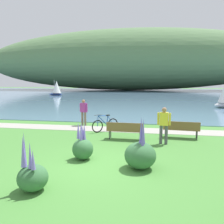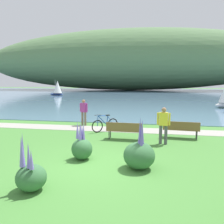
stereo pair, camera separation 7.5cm
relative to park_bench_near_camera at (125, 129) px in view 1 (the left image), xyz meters
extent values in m
plane|color=#478438|center=(-0.57, -3.62, -0.52)|extent=(200.00, 200.00, 0.00)
cube|color=#5B7F9E|center=(-0.57, 44.25, -0.50)|extent=(180.00, 80.00, 0.04)
ellipsoid|color=#567A4C|center=(-6.98, 66.36, 9.51)|extent=(103.28, 28.00, 19.99)
cube|color=#A39E93|center=(-0.57, 2.30, -0.52)|extent=(60.00, 1.50, 0.01)
cube|color=brown|center=(0.00, 0.08, -0.07)|extent=(1.81, 0.53, 0.05)
cube|color=brown|center=(0.00, -0.13, 0.15)|extent=(1.80, 0.09, 0.40)
cylinder|color=#2D2D33|center=(-0.76, 0.27, -0.30)|extent=(0.05, 0.05, 0.45)
cylinder|color=#2D2D33|center=(0.77, 0.22, -0.30)|extent=(0.05, 0.05, 0.45)
cylinder|color=#2D2D33|center=(-0.77, -0.07, -0.30)|extent=(0.05, 0.05, 0.45)
cylinder|color=#2D2D33|center=(0.76, -0.11, -0.30)|extent=(0.05, 0.05, 0.45)
cube|color=brown|center=(2.80, 0.87, -0.07)|extent=(1.83, 0.63, 0.05)
cube|color=brown|center=(2.78, 0.66, 0.15)|extent=(1.80, 0.19, 0.40)
cylinder|color=#2D2D33|center=(2.05, 1.10, -0.30)|extent=(0.05, 0.05, 0.45)
cylinder|color=#2D2D33|center=(3.58, 0.97, -0.30)|extent=(0.05, 0.05, 0.45)
cylinder|color=#2D2D33|center=(2.03, 0.77, -0.30)|extent=(0.05, 0.05, 0.45)
cylinder|color=#2D2D33|center=(3.55, 0.64, -0.30)|extent=(0.05, 0.05, 0.45)
torus|color=black|center=(-1.71, 1.29, -0.16)|extent=(0.56, 0.55, 0.72)
torus|color=black|center=(-0.96, 2.03, -0.16)|extent=(0.56, 0.55, 0.72)
cylinder|color=#1E4CB2|center=(-1.47, 1.53, 0.15)|extent=(0.46, 0.46, 0.61)
cylinder|color=#1E4CB2|center=(-1.44, 1.56, 0.41)|extent=(0.50, 0.49, 0.09)
cylinder|color=#1E4CB2|center=(-1.23, 1.76, 0.12)|extent=(0.12, 0.12, 0.54)
cylinder|color=#1E4CB2|center=(-1.11, 1.88, -0.15)|extent=(0.33, 0.32, 0.05)
cylinder|color=#1E4CB2|center=(-1.08, 1.91, 0.11)|extent=(0.28, 0.28, 0.56)
cylinder|color=#1E4CB2|center=(-1.69, 1.31, 0.14)|extent=(0.09, 0.09, 0.60)
cube|color=black|center=(-1.20, 1.79, 0.42)|extent=(0.24, 0.24, 0.05)
cylinder|color=black|center=(-1.67, 1.33, 0.48)|extent=(0.36, 0.35, 0.02)
cylinder|color=#72604C|center=(-3.22, 3.29, -0.08)|extent=(0.14, 0.14, 0.88)
cylinder|color=#72604C|center=(-2.99, 3.21, -0.08)|extent=(0.14, 0.14, 0.88)
cube|color=#9E338C|center=(-3.11, 3.25, 0.66)|extent=(0.43, 0.33, 0.60)
sphere|color=#9E7051|center=(-3.11, 3.25, 1.08)|extent=(0.22, 0.22, 0.22)
cylinder|color=#9E338C|center=(-3.35, 3.34, 0.66)|extent=(0.09, 0.09, 0.56)
cylinder|color=#9E338C|center=(-2.86, 3.16, 0.66)|extent=(0.09, 0.09, 0.56)
cylinder|color=#4C4C51|center=(1.74, -0.47, -0.08)|extent=(0.14, 0.14, 0.88)
cylinder|color=#4C4C51|center=(1.97, -0.51, -0.08)|extent=(0.14, 0.14, 0.88)
cube|color=yellow|center=(1.86, -0.49, 0.66)|extent=(0.41, 0.28, 0.60)
sphere|color=#9E7051|center=(1.86, -0.49, 1.08)|extent=(0.22, 0.22, 0.22)
cylinder|color=yellow|center=(1.60, -0.45, 0.66)|extent=(0.09, 0.09, 0.56)
cylinder|color=yellow|center=(2.11, -0.53, 0.66)|extent=(0.09, 0.09, 0.56)
ellipsoid|color=#386B3D|center=(0.95, -3.66, -0.08)|extent=(1.05, 1.05, 0.89)
cylinder|color=#386B3D|center=(1.03, -3.73, 0.25)|extent=(0.02, 0.02, 0.12)
cone|color=#6B5BB7|center=(1.03, -3.73, 0.75)|extent=(0.14, 0.14, 0.88)
cylinder|color=#386B3D|center=(0.95, -3.66, 0.25)|extent=(0.02, 0.02, 0.12)
cone|color=#6B5BB7|center=(0.95, -3.66, 0.56)|extent=(0.12, 0.12, 0.51)
cylinder|color=#386B3D|center=(0.96, -3.66, 0.25)|extent=(0.02, 0.02, 0.12)
cone|color=#6B5BB7|center=(0.96, -3.66, 0.78)|extent=(0.12, 0.12, 0.93)
cylinder|color=#386B3D|center=(1.02, -3.84, 0.25)|extent=(0.02, 0.02, 0.12)
cone|color=#6B5BB7|center=(1.02, -3.84, 0.64)|extent=(0.10, 0.10, 0.65)
cylinder|color=#386B3D|center=(0.96, -3.73, 0.25)|extent=(0.02, 0.02, 0.12)
cone|color=#6B5BB7|center=(0.96, -3.73, 0.57)|extent=(0.12, 0.12, 0.53)
ellipsoid|color=#386B3D|center=(-1.76, -5.71, -0.17)|extent=(0.80, 0.80, 0.71)
cylinder|color=#386B3D|center=(-1.93, -5.76, 0.10)|extent=(0.02, 0.02, 0.12)
cone|color=#8470D1|center=(-1.93, -5.76, 0.62)|extent=(0.09, 0.09, 0.92)
cylinder|color=#386B3D|center=(-1.60, -5.94, 0.10)|extent=(0.02, 0.02, 0.12)
cone|color=#8470D1|center=(-1.60, -5.94, 0.42)|extent=(0.12, 0.12, 0.50)
cylinder|color=#386B3D|center=(-1.94, -5.81, 0.10)|extent=(0.02, 0.02, 0.12)
cone|color=#8470D1|center=(-1.94, -5.81, 0.57)|extent=(0.15, 0.15, 0.81)
cylinder|color=#386B3D|center=(-1.72, -5.86, 0.10)|extent=(0.02, 0.02, 0.12)
cone|color=#8470D1|center=(-1.72, -5.86, 0.51)|extent=(0.12, 0.12, 0.68)
ellipsoid|color=#386B3D|center=(-1.19, -3.14, -0.13)|extent=(0.77, 0.77, 0.78)
cylinder|color=#386B3D|center=(-1.19, -3.10, 0.16)|extent=(0.02, 0.02, 0.12)
cone|color=#8470D1|center=(-1.19, -3.10, 0.50)|extent=(0.12, 0.12, 0.54)
cylinder|color=#386B3D|center=(-1.22, -3.23, 0.16)|extent=(0.02, 0.02, 0.12)
cone|color=#8470D1|center=(-1.22, -3.23, 0.56)|extent=(0.10, 0.10, 0.67)
cylinder|color=#386B3D|center=(-1.11, -3.15, 0.16)|extent=(0.02, 0.02, 0.12)
cone|color=#8470D1|center=(-1.11, -3.15, 0.55)|extent=(0.10, 0.10, 0.65)
cylinder|color=#386B3D|center=(-1.21, -3.19, 0.16)|extent=(0.02, 0.02, 0.12)
cone|color=#8470D1|center=(-1.21, -3.19, 0.57)|extent=(0.10, 0.10, 0.68)
cylinder|color=#386B3D|center=(-1.41, -2.98, 0.16)|extent=(0.02, 0.02, 0.12)
cone|color=#8470D1|center=(-1.41, -2.98, 0.54)|extent=(0.14, 0.14, 0.63)
ellipsoid|color=navy|center=(-18.29, 33.14, -0.24)|extent=(2.83, 0.90, 0.49)
cylinder|color=#B2B2B2|center=(-18.51, 33.13, 1.41)|extent=(0.07, 0.07, 2.80)
cone|color=white|center=(-18.03, 33.15, 1.27)|extent=(1.73, 1.73, 2.52)
camera|label=1|loc=(1.27, -10.94, 2.35)|focal=36.28mm
camera|label=2|loc=(1.34, -10.92, 2.35)|focal=36.28mm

